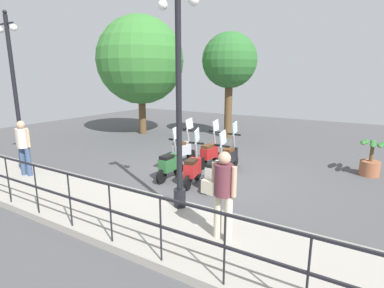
{
  "coord_description": "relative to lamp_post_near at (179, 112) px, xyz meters",
  "views": [
    {
      "loc": [
        -7.51,
        -4.15,
        2.97
      ],
      "look_at": [
        0.2,
        0.5,
        0.9
      ],
      "focal_mm": 28.0,
      "sensor_mm": 36.0,
      "label": 1
    }
  ],
  "objects": [
    {
      "name": "scooter_far_2",
      "position": [
        3.28,
        2.04,
        -1.75
      ],
      "size": [
        1.22,
        0.49,
        1.54
      ],
      "rotation": [
        0.0,
        0.0,
        -0.21
      ],
      "color": "black",
      "rests_on": "ground_plane"
    },
    {
      "name": "lamp_post_far",
      "position": [
        0.0,
        5.97,
        -0.01
      ],
      "size": [
        0.26,
        0.9,
        4.65
      ],
      "color": "black",
      "rests_on": "promenade_walkway"
    },
    {
      "name": "fence_railing",
      "position": [
        -1.8,
        0.75,
        -1.35
      ],
      "size": [
        0.04,
        16.03,
        1.07
      ],
      "color": "black",
      "rests_on": "promenade_walkway"
    },
    {
      "name": "potted_palm",
      "position": [
        5.08,
        -3.53,
        -1.79
      ],
      "size": [
        1.06,
        0.66,
        1.05
      ],
      "color": "#9E5B3D",
      "rests_on": "ground_plane"
    },
    {
      "name": "tree_distant",
      "position": [
        8.07,
        2.53,
        1.37
      ],
      "size": [
        2.55,
        2.55,
        4.92
      ],
      "color": "brown",
      "rests_on": "ground_plane"
    },
    {
      "name": "scooter_near_1",
      "position": [
        1.63,
        0.64,
        -1.75
      ],
      "size": [
        1.22,
        0.48,
        1.54
      ],
      "rotation": [
        0.0,
        0.0,
        0.19
      ],
      "color": "black",
      "rests_on": "ground_plane"
    },
    {
      "name": "pedestrian_with_bag",
      "position": [
        -0.73,
        -1.36,
        -1.16
      ],
      "size": [
        0.37,
        0.66,
        1.59
      ],
      "rotation": [
        0.0,
        0.0,
        -0.16
      ],
      "color": "beige",
      "rests_on": "promenade_walkway"
    },
    {
      "name": "tree_large",
      "position": [
        6.73,
        6.74,
        1.45
      ],
      "size": [
        4.3,
        4.3,
        5.84
      ],
      "color": "brown",
      "rests_on": "ground_plane"
    },
    {
      "name": "scooter_far_1",
      "position": [
        3.4,
        1.05,
        -1.75
      ],
      "size": [
        1.23,
        0.44,
        1.54
      ],
      "rotation": [
        0.0,
        0.0,
        -0.1
      ],
      "color": "black",
      "rests_on": "ground_plane"
    },
    {
      "name": "lamp_post_near",
      "position": [
        0.0,
        0.0,
        0.0
      ],
      "size": [
        0.26,
        0.9,
        4.67
      ],
      "color": "black",
      "rests_on": "promenade_walkway"
    },
    {
      "name": "promenade_walkway",
      "position": [
        -0.75,
        0.75,
        -2.16
      ],
      "size": [
        2.2,
        20.0,
        0.15
      ],
      "color": "#A39E93",
      "rests_on": "ground_plane"
    },
    {
      "name": "scooter_far_0",
      "position": [
        3.34,
        0.29,
        -1.75
      ],
      "size": [
        1.23,
        0.44,
        1.54
      ],
      "rotation": [
        0.0,
        0.0,
        0.02
      ],
      "color": "black",
      "rests_on": "ground_plane"
    },
    {
      "name": "scooter_near_2",
      "position": [
        1.67,
        1.44,
        -1.75
      ],
      "size": [
        1.23,
        0.44,
        1.54
      ],
      "rotation": [
        0.0,
        0.0,
        -0.03
      ],
      "color": "black",
      "rests_on": "ground_plane"
    },
    {
      "name": "pedestrian_distant",
      "position": [
        -0.52,
        4.95,
        -1.16
      ],
      "size": [
        0.38,
        0.48,
        1.59
      ],
      "rotation": [
        0.0,
        0.0,
        3.37
      ],
      "color": "#384C70",
      "rests_on": "promenade_walkway"
    },
    {
      "name": "ground_plane",
      "position": [
        2.4,
        0.75,
        -2.24
      ],
      "size": [
        28.0,
        28.0,
        0.0
      ],
      "primitive_type": "plane",
      "color": "#4C4C4F"
    },
    {
      "name": "scooter_near_0",
      "position": [
        1.7,
        -0.05,
        -1.75
      ],
      "size": [
        1.23,
        0.44,
        1.54
      ],
      "rotation": [
        0.0,
        0.0,
        -0.03
      ],
      "color": "black",
      "rests_on": "ground_plane"
    }
  ]
}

